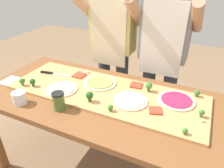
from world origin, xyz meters
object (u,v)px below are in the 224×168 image
object	(u,v)px
broccoli_floret_back_mid	(185,131)
cheese_crumble_c	(88,72)
broccoli_floret_center_left	(110,108)
cheese_crumble_b	(79,70)
pizza_slice_near_left	(155,110)
broccoli_floret_front_mid	(22,81)
prep_table	(104,108)
pizza_slice_far_right	(136,85)
sauce_jar	(59,101)
broccoli_floret_back_left	(90,96)
cheese_crumble_d	(203,121)
cheese_crumble_a	(23,79)
flour_cup	(19,98)
pizza_whole_pesto_green	(100,83)
broccoli_floret_front_left	(202,113)
cook_right	(163,48)
pizza_whole_white_garlic	(130,101)
broccoli_floret_front_right	(33,82)
broccoli_floret_back_right	(149,86)
cook_left	(113,40)
chefs_knife	(53,74)
pizza_slice_far_left	(79,75)
pizza_whole_cheese_artichoke	(62,89)
pizza_whole_beet_magenta	(176,100)
broccoli_floret_center_right	(197,93)

from	to	relation	value
broccoli_floret_back_mid	cheese_crumble_c	size ratio (longest dim) A/B	2.02
broccoli_floret_center_left	cheese_crumble_b	distance (m)	0.64
pizza_slice_near_left	broccoli_floret_front_mid	xyz separation A→B (m)	(-1.01, -0.11, 0.03)
prep_table	pizza_slice_far_right	world-z (taller)	pizza_slice_far_right
broccoli_floret_back_mid	sauce_jar	world-z (taller)	sauce_jar
pizza_slice_near_left	broccoli_floret_back_left	world-z (taller)	broccoli_floret_back_left
cheese_crumble_d	sauce_jar	world-z (taller)	sauce_jar
pizza_slice_near_left	cheese_crumble_a	world-z (taller)	cheese_crumble_a
broccoli_floret_front_mid	flour_cup	xyz separation A→B (m)	(0.14, -0.17, -0.02)
flour_cup	sauce_jar	distance (m)	0.29
broccoli_floret_center_left	flour_cup	size ratio (longest dim) A/B	0.50
pizza_whole_pesto_green	broccoli_floret_front_left	xyz separation A→B (m)	(0.75, -0.11, 0.02)
pizza_slice_far_right	cheese_crumble_a	xyz separation A→B (m)	(-0.86, -0.30, 0.00)
prep_table	pizza_slice_far_right	distance (m)	0.30
pizza_slice_far_right	broccoli_floret_back_mid	bearing A→B (deg)	-43.12
cheese_crumble_b	cheese_crumble_d	bearing A→B (deg)	-14.92
cook_right	cheese_crumble_b	bearing A→B (deg)	-150.53
broccoli_floret_front_left	cheese_crumble_d	world-z (taller)	broccoli_floret_front_left
pizza_whole_white_garlic	broccoli_floret_back_mid	bearing A→B (deg)	-24.03
broccoli_floret_front_right	flour_cup	world-z (taller)	flour_cup
pizza_slice_near_left	broccoli_floret_back_right	size ratio (longest dim) A/B	1.07
cheese_crumble_d	sauce_jar	distance (m)	0.89
cook_left	broccoli_floret_front_left	bearing A→B (deg)	-34.13
broccoli_floret_back_left	pizza_whole_pesto_green	bearing A→B (deg)	102.45
chefs_knife	pizza_slice_far_right	bearing A→B (deg)	8.85
pizza_slice_far_left	pizza_slice_far_right	xyz separation A→B (m)	(0.49, 0.04, 0.00)
broccoli_floret_back_right	cheese_crumble_d	world-z (taller)	broccoli_floret_back_right
broccoli_floret_back_mid	cheese_crumble_d	xyz separation A→B (m)	(0.08, 0.15, -0.01)
pizza_slice_near_left	broccoli_floret_front_right	world-z (taller)	broccoli_floret_front_right
cheese_crumble_a	pizza_slice_near_left	bearing A→B (deg)	2.21
cheese_crumble_c	sauce_jar	bearing A→B (deg)	-80.30
cook_left	chefs_knife	bearing A→B (deg)	-122.73
broccoli_floret_center_left	sauce_jar	world-z (taller)	sauce_jar
prep_table	cheese_crumble_b	distance (m)	0.47
broccoli_floret_center_left	broccoli_floret_back_left	bearing A→B (deg)	167.74
broccoli_floret_front_mid	flour_cup	bearing A→B (deg)	-49.66
pizza_slice_far_left	broccoli_floret_front_right	bearing A→B (deg)	-127.35
cheese_crumble_c	pizza_slice_far_right	bearing A→B (deg)	-4.61
cheese_crumble_b	flour_cup	xyz separation A→B (m)	(-0.11, -0.57, 0.01)
broccoli_floret_front_right	broccoli_floret_back_right	size ratio (longest dim) A/B	0.84
pizza_whole_cheese_artichoke	cheese_crumble_b	world-z (taller)	pizza_whole_cheese_artichoke
pizza_whole_cheese_artichoke	sauce_jar	world-z (taller)	sauce_jar
cheese_crumble_a	cheese_crumble_d	size ratio (longest dim) A/B	0.99
cheese_crumble_a	cheese_crumble_b	world-z (taller)	cheese_crumble_a
broccoli_floret_center_left	sauce_jar	xyz separation A→B (m)	(-0.32, -0.10, 0.02)
cheese_crumble_d	pizza_whole_beet_magenta	bearing A→B (deg)	138.86
pizza_slice_far_right	pizza_slice_near_left	bearing A→B (deg)	-49.51
broccoli_floret_center_right	cook_right	xyz separation A→B (m)	(-0.34, 0.36, 0.16)
prep_table	broccoli_floret_front_left	xyz separation A→B (m)	(0.65, 0.03, 0.15)
cheese_crumble_a	cheese_crumble_b	distance (m)	0.46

